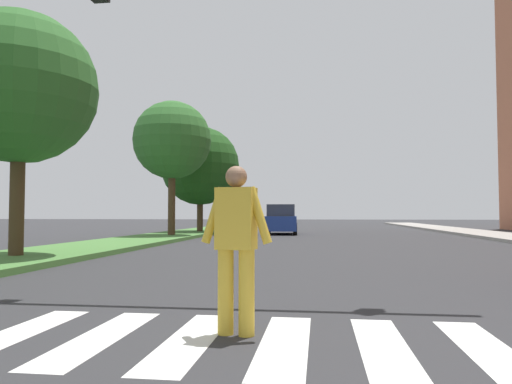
{
  "coord_description": "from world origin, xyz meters",
  "views": [
    {
      "loc": [
        -0.57,
        2.08,
        1.21
      ],
      "look_at": [
        -2.99,
        20.43,
        2.04
      ],
      "focal_mm": 33.59,
      "sensor_mm": 36.0,
      "label": 1
    }
  ],
  "objects_px": {
    "tree_mid": "(20,88)",
    "traffic_light_gantry": "(98,21)",
    "tree_far": "(172,141)",
    "tree_distant": "(200,166)",
    "sedan_midblock": "(281,220)",
    "pedestrian_performer": "(236,241)"
  },
  "relations": [
    {
      "from": "tree_mid",
      "to": "traffic_light_gantry",
      "type": "height_order",
      "value": "tree_mid"
    },
    {
      "from": "tree_mid",
      "to": "tree_far",
      "type": "relative_size",
      "value": 0.94
    },
    {
      "from": "tree_distant",
      "to": "tree_mid",
      "type": "bearing_deg",
      "value": -91.96
    },
    {
      "from": "tree_far",
      "to": "tree_distant",
      "type": "relative_size",
      "value": 1.07
    },
    {
      "from": "tree_mid",
      "to": "traffic_light_gantry",
      "type": "relative_size",
      "value": 0.69
    },
    {
      "from": "traffic_light_gantry",
      "to": "sedan_midblock",
      "type": "height_order",
      "value": "traffic_light_gantry"
    },
    {
      "from": "tree_distant",
      "to": "traffic_light_gantry",
      "type": "height_order",
      "value": "tree_distant"
    },
    {
      "from": "tree_distant",
      "to": "pedestrian_performer",
      "type": "relative_size",
      "value": 3.71
    },
    {
      "from": "tree_distant",
      "to": "tree_far",
      "type": "bearing_deg",
      "value": -92.58
    },
    {
      "from": "traffic_light_gantry",
      "to": "sedan_midblock",
      "type": "xyz_separation_m",
      "value": [
        1.36,
        20.85,
        -3.57
      ]
    },
    {
      "from": "pedestrian_performer",
      "to": "traffic_light_gantry",
      "type": "bearing_deg",
      "value": 137.31
    },
    {
      "from": "tree_mid",
      "to": "tree_distant",
      "type": "distance_m",
      "value": 16.68
    },
    {
      "from": "traffic_light_gantry",
      "to": "sedan_midblock",
      "type": "relative_size",
      "value": 2.16
    },
    {
      "from": "tree_far",
      "to": "traffic_light_gantry",
      "type": "height_order",
      "value": "tree_far"
    },
    {
      "from": "tree_far",
      "to": "tree_distant",
      "type": "distance_m",
      "value": 4.94
    },
    {
      "from": "sedan_midblock",
      "to": "tree_distant",
      "type": "bearing_deg",
      "value": -177.97
    },
    {
      "from": "sedan_midblock",
      "to": "pedestrian_performer",
      "type": "bearing_deg",
      "value": -86.6
    },
    {
      "from": "traffic_light_gantry",
      "to": "tree_far",
      "type": "bearing_deg",
      "value": 103.24
    },
    {
      "from": "traffic_light_gantry",
      "to": "sedan_midblock",
      "type": "distance_m",
      "value": 21.2
    },
    {
      "from": "tree_mid",
      "to": "sedan_midblock",
      "type": "distance_m",
      "value": 18.07
    },
    {
      "from": "sedan_midblock",
      "to": "tree_far",
      "type": "bearing_deg",
      "value": -135.22
    },
    {
      "from": "tree_mid",
      "to": "traffic_light_gantry",
      "type": "bearing_deg",
      "value": -44.57
    }
  ]
}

